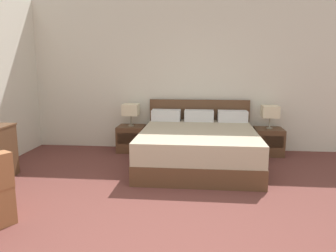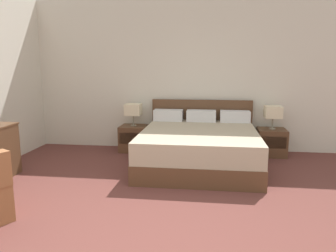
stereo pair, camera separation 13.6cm
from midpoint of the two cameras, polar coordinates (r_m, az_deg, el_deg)
wall_back at (r=6.30m, az=2.11°, el=8.82°), size 7.01×0.06×2.84m
bed at (r=5.35m, az=4.57°, el=-3.46°), size 1.89×2.13×0.97m
nightstand_left at (r=6.26m, az=-7.01°, el=-2.17°), size 0.50×0.47×0.48m
nightstand_right at (r=6.22m, az=16.51°, el=-2.61°), size 0.50×0.47×0.48m
table_lamp_left at (r=6.16m, az=-7.12°, el=2.80°), size 0.29×0.29×0.41m
table_lamp_right at (r=6.12m, az=16.78°, el=2.39°), size 0.29×0.29×0.41m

